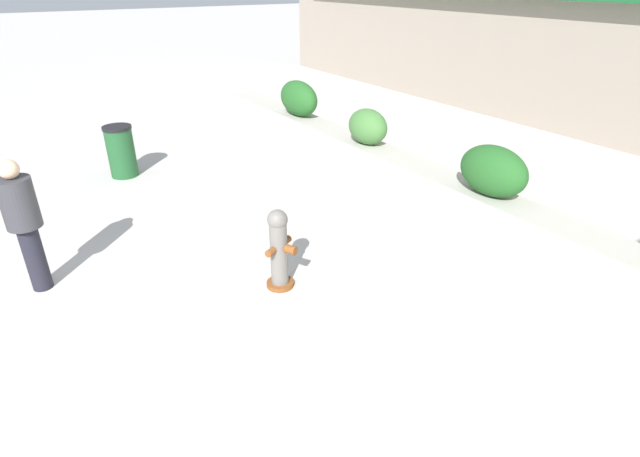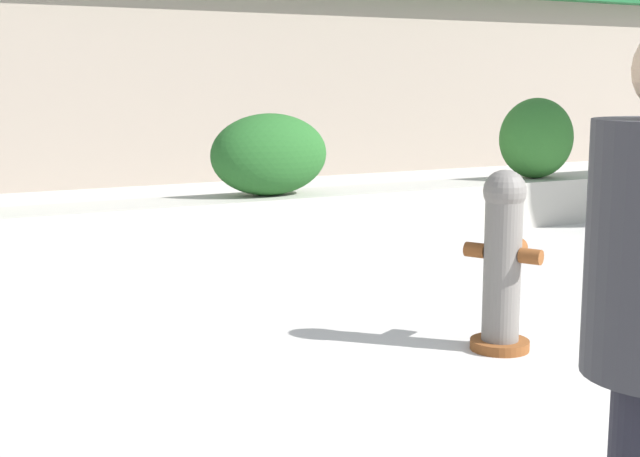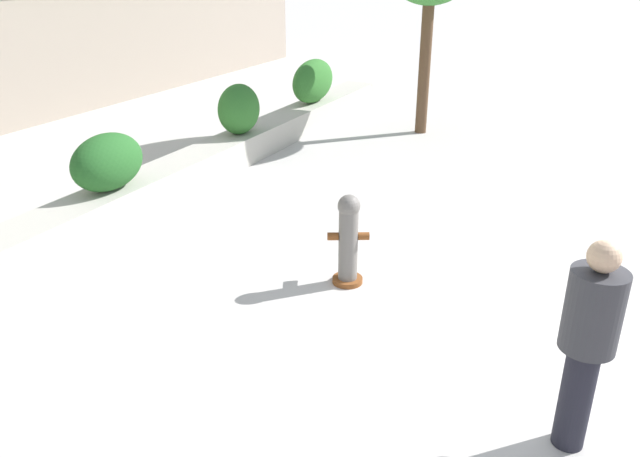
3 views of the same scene
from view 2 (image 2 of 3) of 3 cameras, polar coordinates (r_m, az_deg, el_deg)
The scene contains 4 objects.
planter_wall_low at distance 8.61m, azimuth -3.27°, elevation 0.48°, with size 18.00×0.70×0.50m, color #B7B2A8.
hedge_bush_2 at distance 8.54m, azimuth -3.26°, elevation 4.75°, with size 1.18×0.70×0.78m, color #235B23.
hedge_bush_3 at distance 10.35m, azimuth 13.69°, elevation 5.64°, with size 0.92×0.68×0.90m, color #2D6B28.
fire_hydrant at distance 5.35m, azimuth 11.62°, elevation -1.92°, with size 0.49×0.47×1.08m.
Camera 2 is at (-3.54, -1.73, 1.59)m, focal length 50.00 mm.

